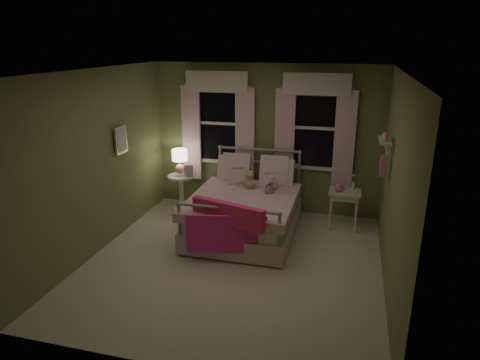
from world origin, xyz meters
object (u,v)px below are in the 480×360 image
(child_right, at_px, (269,170))
(nightstand_left, at_px, (181,188))
(table_lamp, at_px, (180,159))
(child_left, at_px, (236,168))
(teddy_bear, at_px, (250,181))
(bed, at_px, (246,210))
(nightstand_right, at_px, (345,197))

(child_right, bearing_deg, nightstand_left, -17.16)
(nightstand_left, bearing_deg, table_lamp, -63.43)
(child_left, relative_size, teddy_bear, 2.31)
(teddy_bear, bearing_deg, bed, -90.00)
(teddy_bear, xyz_separation_m, nightstand_left, (-1.37, 0.40, -0.37))
(table_lamp, height_order, nightstand_right, table_lamp)
(nightstand_left, xyz_separation_m, nightstand_right, (2.88, -0.09, 0.13))
(child_right, xyz_separation_m, table_lamp, (-1.65, 0.24, 0.00))
(teddy_bear, relative_size, nightstand_left, 0.49)
(nightstand_left, bearing_deg, child_right, -8.40)
(child_left, height_order, table_lamp, child_left)
(nightstand_left, xyz_separation_m, table_lamp, (0.00, -0.00, 0.54))
(child_right, distance_m, teddy_bear, 0.36)
(nightstand_left, bearing_deg, teddy_bear, -16.34)
(teddy_bear, distance_m, table_lamp, 1.44)
(bed, height_order, table_lamp, bed)
(child_left, xyz_separation_m, child_right, (0.56, 0.00, 0.02))
(child_right, relative_size, nightstand_right, 1.20)
(bed, distance_m, child_left, 0.75)
(child_right, distance_m, nightstand_left, 1.75)
(table_lamp, bearing_deg, nightstand_right, -1.79)
(child_right, bearing_deg, teddy_bear, 20.73)
(child_right, height_order, teddy_bear, child_right)
(teddy_bear, bearing_deg, child_left, 150.50)
(bed, height_order, nightstand_right, bed)
(nightstand_left, height_order, nightstand_right, same)
(bed, xyz_separation_m, child_left, (-0.28, 0.42, 0.55))
(teddy_bear, distance_m, nightstand_right, 1.56)
(nightstand_left, height_order, table_lamp, table_lamp)
(nightstand_right, bearing_deg, teddy_bear, -168.28)
(bed, relative_size, child_right, 2.65)
(child_left, height_order, child_right, child_right)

